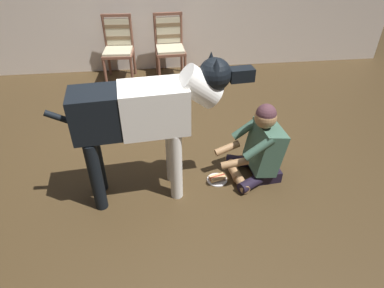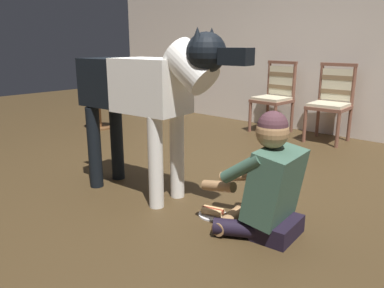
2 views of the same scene
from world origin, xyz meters
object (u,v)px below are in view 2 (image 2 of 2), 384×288
Objects in this scene: dining_chair_right_of_pair at (332,99)px; hot_dog_on_plate at (213,212)px; dining_chair_left_of_pair at (276,93)px; round_side_table at (98,109)px; large_dog at (145,91)px; person_sitting_on_floor at (267,185)px.

dining_chair_right_of_pair is 4.70× the size of hot_dog_on_plate.
dining_chair_left_of_pair reaches higher than round_side_table.
large_dog is 3.51× the size of round_side_table.
large_dog reaches higher than hot_dog_on_plate.
dining_chair_left_of_pair is 2.56m from round_side_table.
large_dog is at bearing -80.85° from dining_chair_left_of_pair.
large_dog is (0.45, -2.80, 0.33)m from dining_chair_left_of_pair.
round_side_table is (-2.44, 1.21, -0.57)m from large_dog.
dining_chair_right_of_pair is 3.23m from round_side_table.
hot_dog_on_plate is at bearing -83.92° from dining_chair_right_of_pair.
large_dog is at bearing -26.32° from round_side_table.
person_sitting_on_floor is at bearing 5.10° from large_dog.
dining_chair_left_of_pair is 3.00m from hot_dog_on_plate.
dining_chair_left_of_pair is 1.00× the size of dining_chair_right_of_pair.
dining_chair_right_of_pair is at bearing 29.68° from round_side_table.
dining_chair_right_of_pair reaches higher than round_side_table.
person_sitting_on_floor is (0.71, -2.70, -0.20)m from dining_chair_right_of_pair.
person_sitting_on_floor is at bearing 5.10° from hot_dog_on_plate.
large_dog is at bearing -174.90° from person_sitting_on_floor.
hot_dog_on_plate is at bearing -20.41° from round_side_table.
dining_chair_right_of_pair is at bearing 96.08° from hot_dog_on_plate.
dining_chair_right_of_pair is 2.80m from hot_dog_on_plate.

